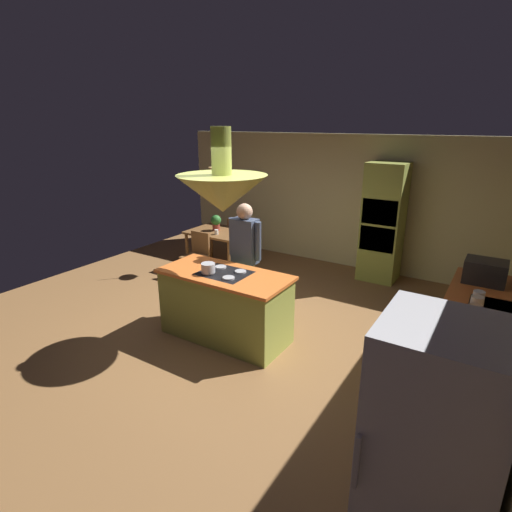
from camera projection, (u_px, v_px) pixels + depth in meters
The scene contains 19 objects.
ground at pixel (235, 330), 5.66m from camera, with size 8.16×8.16×0.00m, color olive.
wall_back at pixel (334, 201), 8.01m from camera, with size 6.80×0.10×2.55m, color beige.
kitchen_island at pixel (225, 305), 5.35m from camera, with size 1.73×0.80×0.94m.
counter_run_right at pixel (471, 337), 4.54m from camera, with size 0.73×2.13×0.92m.
oven_tower at pixel (383, 223), 7.20m from camera, with size 0.66×0.62×2.11m.
refrigerator at pixel (429, 455), 2.44m from camera, with size 0.72×0.74×1.74m.
dining_table at pixel (219, 236), 7.83m from camera, with size 1.13×0.88×0.76m.
person_at_island at pixel (245, 253), 5.79m from camera, with size 0.53×0.23×1.70m.
range_hood at pixel (222, 191), 4.87m from camera, with size 1.10×1.10×1.00m.
pendant_light_over_table at pixel (217, 173), 7.45m from camera, with size 0.32×0.32×0.82m.
chair_facing_island at pixel (197, 253), 7.36m from camera, with size 0.40×0.40×0.87m.
chair_by_back_wall at pixel (239, 236), 8.41m from camera, with size 0.40×0.40×0.87m.
potted_plant_on_table at pixel (216, 222), 7.80m from camera, with size 0.20×0.20×0.30m.
cup_on_table at pixel (216, 232), 7.56m from camera, with size 0.07×0.07×0.09m, color white.
canister_flour at pixel (474, 313), 3.96m from camera, with size 0.13×0.13×0.16m, color #E0B78C.
canister_sugar at pixel (476, 305), 4.10m from camera, with size 0.12×0.12×0.18m, color silver.
canister_tea at pixel (478, 299), 4.25m from camera, with size 0.12×0.12×0.17m, color silver.
microwave_on_counter at pixel (485, 272), 4.86m from camera, with size 0.46×0.36×0.28m, color #232326.
cooking_pot_on_cooktop at pixel (208, 268), 5.16m from camera, with size 0.18×0.18×0.12m, color #B2B2B7.
Camera 1 is at (2.95, -4.09, 2.79)m, focal length 28.41 mm.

